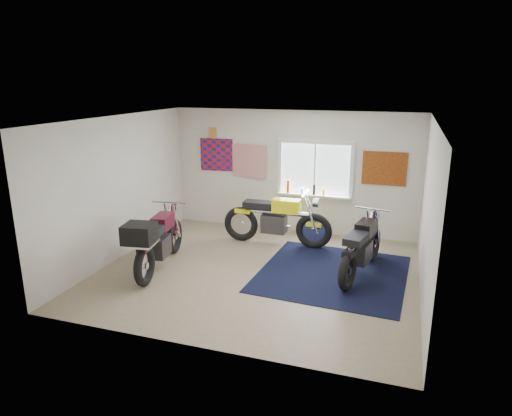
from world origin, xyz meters
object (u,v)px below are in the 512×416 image
(yellow_triumph, at_px, (276,221))
(maroon_tourer, at_px, (156,241))
(navy_rug, at_px, (333,273))
(black_chrome_bike, at_px, (361,249))

(yellow_triumph, bearing_deg, maroon_tourer, -129.88)
(navy_rug, distance_m, maroon_tourer, 3.18)
(navy_rug, height_order, yellow_triumph, yellow_triumph)
(black_chrome_bike, height_order, maroon_tourer, maroon_tourer)
(yellow_triumph, bearing_deg, black_chrome_bike, -29.55)
(black_chrome_bike, xyz_separation_m, maroon_tourer, (-3.47, -1.02, 0.10))
(black_chrome_bike, bearing_deg, navy_rug, 119.49)
(navy_rug, height_order, black_chrome_bike, black_chrome_bike)
(yellow_triumph, xyz_separation_m, maroon_tourer, (-1.64, -2.02, 0.07))
(navy_rug, relative_size, maroon_tourer, 1.18)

